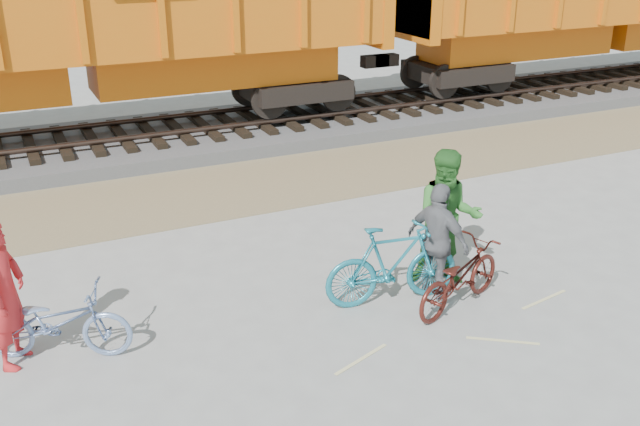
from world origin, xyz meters
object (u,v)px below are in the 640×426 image
at_px(bicycle_blue, 57,322).
at_px(bicycle_maroon, 459,277).
at_px(person_woman, 438,242).
at_px(hopper_car_center, 71,18).
at_px(person_solo, 5,294).
at_px(person_man, 448,218).
at_px(bicycle_teal, 392,264).

distance_m(bicycle_blue, bicycle_maroon, 5.14).
bearing_deg(bicycle_maroon, person_woman, -6.11).
bearing_deg(hopper_car_center, bicycle_maroon, -69.25).
bearing_deg(person_woman, person_solo, 61.33).
relative_size(bicycle_blue, person_man, 0.88).
xyz_separation_m(hopper_car_center, person_solo, (-2.03, -8.08, -2.09)).
xyz_separation_m(bicycle_blue, person_man, (5.28, -0.35, 0.53)).
bearing_deg(person_woman, bicycle_blue, 61.67).
distance_m(hopper_car_center, person_solo, 8.58).
xyz_separation_m(bicycle_teal, bicycle_maroon, (0.74, -0.51, -0.12)).
relative_size(bicycle_blue, person_solo, 0.96).
height_order(bicycle_teal, person_solo, person_solo).
distance_m(hopper_car_center, bicycle_blue, 8.70).
bearing_deg(person_solo, person_woman, -73.83).
bearing_deg(bicycle_maroon, bicycle_blue, 57.94).
height_order(person_solo, person_man, person_man).
height_order(hopper_car_center, person_solo, hopper_car_center).
relative_size(person_man, person_woman, 1.20).
height_order(bicycle_maroon, person_solo, person_solo).
xyz_separation_m(bicycle_teal, person_man, (1.00, 0.20, 0.42)).
relative_size(hopper_car_center, bicycle_teal, 7.33).
xyz_separation_m(bicycle_blue, person_woman, (4.93, -0.66, 0.37)).
relative_size(hopper_car_center, person_man, 7.02).
distance_m(bicycle_teal, bicycle_maroon, 0.91).
xyz_separation_m(hopper_car_center, bicycle_teal, (2.75, -8.73, -2.43)).
bearing_deg(person_man, hopper_car_center, 142.39).
bearing_deg(person_man, bicycle_maroon, -81.28).
bearing_deg(bicycle_blue, person_man, -70.51).
height_order(bicycle_blue, person_solo, person_solo).
height_order(person_solo, person_woman, person_solo).
bearing_deg(bicycle_maroon, person_solo, 58.00).
xyz_separation_m(bicycle_maroon, person_solo, (-5.53, 1.16, 0.46)).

